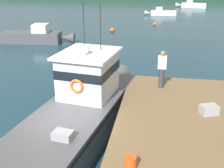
{
  "coord_description": "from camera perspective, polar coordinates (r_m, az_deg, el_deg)",
  "views": [
    {
      "loc": [
        3.17,
        -8.92,
        6.06
      ],
      "look_at": [
        1.2,
        2.71,
        1.4
      ],
      "focal_mm": 47.33,
      "sensor_mm": 36.0,
      "label": 1
    }
  ],
  "objects": [
    {
      "name": "moored_boat_outer_mooring",
      "position": [
        26.58,
        -14.42,
        8.92
      ],
      "size": [
        6.37,
        2.08,
        1.6
      ],
      "color": "#4C4C51",
      "rests_on": "ground"
    },
    {
      "name": "mooring_buoy_spare_mooring",
      "position": [
        29.44,
        -11.43,
        9.61
      ],
      "size": [
        0.35,
        0.35,
        0.35
      ],
      "primitive_type": "sphere",
      "color": "red",
      "rests_on": "ground"
    },
    {
      "name": "moored_boat_near_channel",
      "position": [
        41.92,
        9.46,
        13.47
      ],
      "size": [
        4.3,
        1.32,
        1.08
      ],
      "color": "silver",
      "rests_on": "ground"
    },
    {
      "name": "bait_bucket",
      "position": [
        7.91,
        3.59,
        -14.85
      ],
      "size": [
        0.32,
        0.32,
        0.34
      ],
      "primitive_type": "cylinder",
      "color": "#E04C19",
      "rests_on": "dock"
    },
    {
      "name": "crate_stack_near_edge",
      "position": [
        11.07,
        18.22,
        -4.71
      ],
      "size": [
        0.72,
        0.63,
        0.32
      ],
      "primitive_type": "cube",
      "rotation": [
        0.0,
        0.0,
        0.39
      ],
      "color": "#9E9EA3",
      "rests_on": "dock"
    },
    {
      "name": "main_fishing_boat",
      "position": [
        11.73,
        -5.6,
        -4.07
      ],
      "size": [
        3.71,
        9.96,
        4.8
      ],
      "color": "#4C4C51",
      "rests_on": "ground"
    },
    {
      "name": "ground_plane",
      "position": [
        11.24,
        -8.53,
        -11.33
      ],
      "size": [
        200.0,
        200.0,
        0.0
      ],
      "primitive_type": "plane",
      "color": "#193847"
    },
    {
      "name": "deckhand_by_the_boat",
      "position": [
        12.75,
        9.61,
        2.96
      ],
      "size": [
        0.36,
        0.22,
        1.63
      ],
      "color": "#383842",
      "rests_on": "dock"
    },
    {
      "name": "mooring_buoy_inshore",
      "position": [
        30.19,
        0.05,
        10.41
      ],
      "size": [
        0.45,
        0.45,
        0.45
      ],
      "primitive_type": "sphere",
      "color": "#EA5B19",
      "rests_on": "ground"
    },
    {
      "name": "dock",
      "position": [
        10.35,
        17.61,
        -8.36
      ],
      "size": [
        6.0,
        9.0,
        1.2
      ],
      "color": "#4C3D2D",
      "rests_on": "ground"
    },
    {
      "name": "moored_boat_mid_harbor",
      "position": [
        51.41,
        15.12,
        14.55
      ],
      "size": [
        4.89,
        1.73,
        1.22
      ],
      "color": "white",
      "rests_on": "ground"
    },
    {
      "name": "mooring_buoy_channel_marker",
      "position": [
        34.1,
        8.23,
        11.4
      ],
      "size": [
        0.35,
        0.35,
        0.35
      ],
      "primitive_type": "sphere",
      "color": "#EA5B19",
      "rests_on": "ground"
    }
  ]
}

